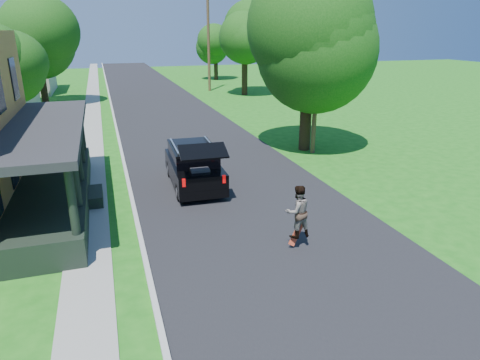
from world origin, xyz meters
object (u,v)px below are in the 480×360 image
object	(u,v)px
skateboarder	(298,211)
utility_pole_near	(318,61)
black_suv	(194,166)
tree_right_near	(309,30)

from	to	relation	value
skateboarder	utility_pole_near	distance (m)	11.37
black_suv	utility_pole_near	bearing A→B (deg)	25.81
utility_pole_near	tree_right_near	bearing A→B (deg)	110.46
skateboarder	tree_right_near	bearing A→B (deg)	-122.14
skateboarder	tree_right_near	xyz separation A→B (m)	(5.14, 10.17, 5.02)
tree_right_near	utility_pole_near	distance (m)	1.65
tree_right_near	black_suv	bearing A→B (deg)	-150.59
tree_right_near	utility_pole_near	bearing A→B (deg)	-76.80
black_suv	skateboarder	xyz separation A→B (m)	(1.78, -6.27, 0.31)
utility_pole_near	skateboarder	bearing A→B (deg)	-112.25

